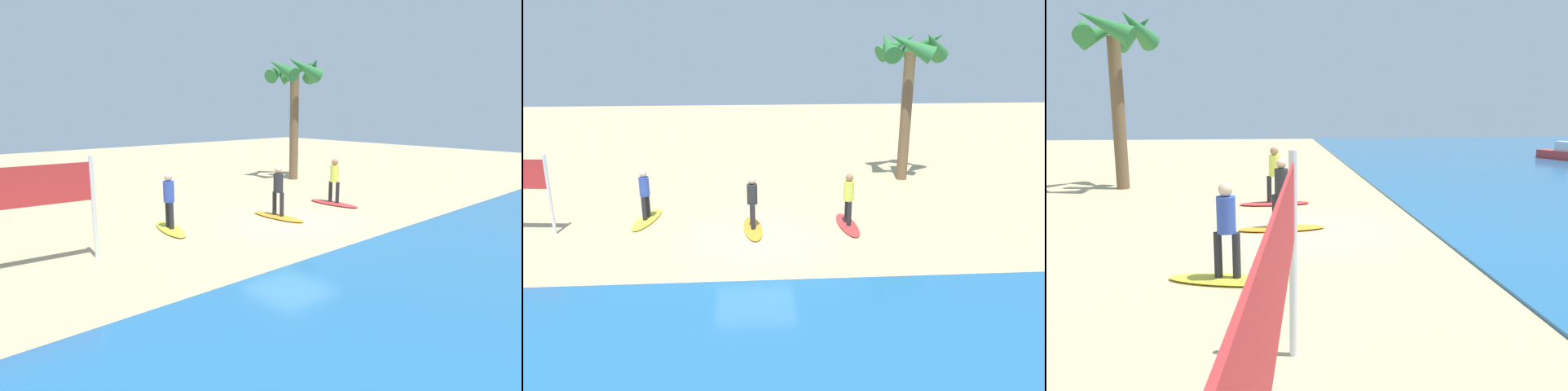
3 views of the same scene
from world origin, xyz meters
TOP-DOWN VIEW (x-y plane):
  - ground_plane at (0.00, 0.00)m, footprint 60.00×60.00m
  - surfboard_red at (-2.98, -0.64)m, footprint 0.70×2.13m
  - surfer_red at (-2.98, -0.64)m, footprint 0.32×0.46m
  - surfboard_orange at (0.04, -0.53)m, footprint 0.72×2.14m
  - surfer_orange at (0.04, -0.53)m, footprint 0.32×0.46m
  - surfboard_yellow at (3.50, -1.56)m, footprint 0.97×2.17m
  - surfer_yellow at (3.50, -1.56)m, footprint 0.32×0.45m
  - palm_tree at (-6.29, -5.96)m, footprint 2.88×3.03m

SIDE VIEW (x-z plane):
  - ground_plane at x=0.00m, z-range 0.00..0.00m
  - surfboard_red at x=-2.98m, z-range 0.00..0.09m
  - surfboard_orange at x=0.04m, z-range 0.00..0.09m
  - surfboard_yellow at x=3.50m, z-range 0.00..0.09m
  - surfer_red at x=-2.98m, z-range 0.22..1.86m
  - surfer_orange at x=0.04m, z-range 0.22..1.86m
  - surfer_yellow at x=3.50m, z-range 0.22..1.86m
  - palm_tree at x=-6.29m, z-range 1.85..8.01m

